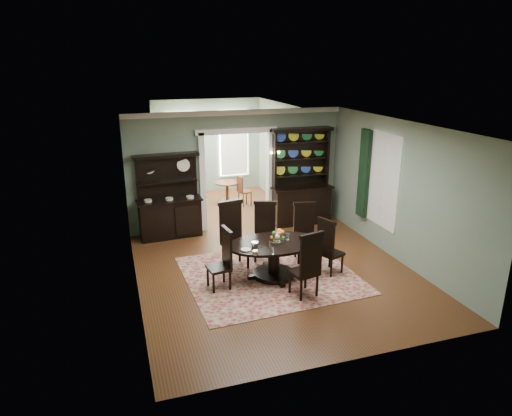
{
  "coord_description": "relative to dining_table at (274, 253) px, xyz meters",
  "views": [
    {
      "loc": [
        -2.98,
        -7.93,
        4.16
      ],
      "look_at": [
        -0.25,
        0.6,
        1.25
      ],
      "focal_mm": 32.0,
      "sensor_mm": 36.0,
      "label": 1
    }
  ],
  "objects": [
    {
      "name": "room",
      "position": [
        0.1,
        0.15,
        1.06
      ],
      "size": [
        5.51,
        6.01,
        3.01
      ],
      "color": "#5B3518",
      "rests_on": "ground"
    },
    {
      "name": "parlor",
      "position": [
        0.1,
        5.64,
        1.0
      ],
      "size": [
        3.51,
        3.5,
        3.01
      ],
      "color": "#5B3518",
      "rests_on": "ground"
    },
    {
      "name": "doorway_trim",
      "position": [
        0.1,
        3.11,
        1.1
      ],
      "size": [
        2.08,
        0.25,
        2.57
      ],
      "color": "white",
      "rests_on": "floor"
    },
    {
      "name": "right_window",
      "position": [
        2.79,
        1.04,
        1.09
      ],
      "size": [
        0.15,
        1.47,
        2.12
      ],
      "color": "white",
      "rests_on": "wall_right"
    },
    {
      "name": "wall_sconce",
      "position": [
        1.05,
        2.96,
        1.38
      ],
      "size": [
        0.27,
        0.21,
        0.21
      ],
      "color": "gold",
      "rests_on": "back_wall_right"
    },
    {
      "name": "rug",
      "position": [
        -0.06,
        0.07,
        -0.51
      ],
      "size": [
        3.44,
        3.12,
        0.01
      ],
      "primitive_type": "cube",
      "rotation": [
        0.0,
        0.0,
        0.05
      ],
      "color": "maroon",
      "rests_on": "floor"
    },
    {
      "name": "dining_table",
      "position": [
        0.0,
        0.0,
        0.0
      ],
      "size": [
        1.88,
        1.75,
        0.74
      ],
      "rotation": [
        0.0,
        0.0,
        -0.02
      ],
      "color": "black",
      "rests_on": "rug"
    },
    {
      "name": "centerpiece",
      "position": [
        0.05,
        -0.03,
        0.29
      ],
      "size": [
        1.48,
        0.95,
        0.24
      ],
      "color": "silver",
      "rests_on": "dining_table"
    },
    {
      "name": "chair_far_left",
      "position": [
        -0.64,
        0.78,
        0.23
      ],
      "size": [
        0.6,
        0.58,
        1.41
      ],
      "rotation": [
        0.0,
        0.0,
        3.32
      ],
      "color": "black",
      "rests_on": "rug"
    },
    {
      "name": "chair_far_mid",
      "position": [
        0.12,
        0.93,
        0.16
      ],
      "size": [
        0.61,
        0.6,
        1.28
      ],
      "rotation": [
        0.0,
        0.0,
        2.74
      ],
      "color": "black",
      "rests_on": "rug"
    },
    {
      "name": "chair_far_right",
      "position": [
        0.93,
        0.62,
        0.16
      ],
      "size": [
        0.55,
        0.53,
        1.27
      ],
      "rotation": [
        0.0,
        0.0,
        2.95
      ],
      "color": "black",
      "rests_on": "rug"
    },
    {
      "name": "chair_end_left",
      "position": [
        -1.06,
        -0.13,
        0.11
      ],
      "size": [
        0.47,
        0.49,
        1.18
      ],
      "rotation": [
        0.0,
        0.0,
        1.7
      ],
      "color": "black",
      "rests_on": "rug"
    },
    {
      "name": "chair_end_right",
      "position": [
        1.07,
        -0.23,
        0.12
      ],
      "size": [
        0.56,
        0.57,
        1.2
      ],
      "rotation": [
        0.0,
        0.0,
        -1.18
      ],
      "color": "black",
      "rests_on": "rug"
    },
    {
      "name": "chair_near",
      "position": [
        0.29,
        -0.99,
        0.17
      ],
      "size": [
        0.56,
        0.54,
        1.29
      ],
      "rotation": [
        0.0,
        0.0,
        0.22
      ],
      "color": "black",
      "rests_on": "rug"
    },
    {
      "name": "sideboard",
      "position": [
        -1.67,
        2.87,
        0.2
      ],
      "size": [
        1.59,
        0.66,
        2.05
      ],
      "rotation": [
        0.0,
        0.0,
        0.07
      ],
      "color": "black",
      "rests_on": "floor"
    },
    {
      "name": "welsh_dresser",
      "position": [
        1.77,
        2.84,
        0.4
      ],
      "size": [
        1.63,
        0.62,
        2.53
      ],
      "rotation": [
        0.0,
        0.0,
        -0.02
      ],
      "color": "black",
      "rests_on": "floor"
    },
    {
      "name": "parlor_table",
      "position": [
        0.33,
        5.05,
        -0.07
      ],
      "size": [
        0.72,
        0.72,
        0.67
      ],
      "color": "#5C2D1A",
      "rests_on": "parlor_floor"
    },
    {
      "name": "parlor_chair_left",
      "position": [
        -0.54,
        4.81,
        -0.06
      ],
      "size": [
        0.35,
        0.35,
        0.84
      ],
      "rotation": [
        0.0,
        0.0,
        1.56
      ],
      "color": "#5C2D1A",
      "rests_on": "parlor_floor"
    },
    {
      "name": "parlor_chair_right",
      "position": [
        0.72,
        4.68,
        -0.02
      ],
      "size": [
        0.41,
        0.4,
        0.91
      ],
      "rotation": [
        0.0,
        0.0,
        -1.33
      ],
      "color": "#5C2D1A",
      "rests_on": "parlor_floor"
    }
  ]
}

